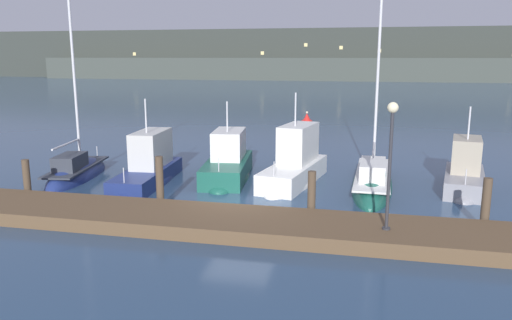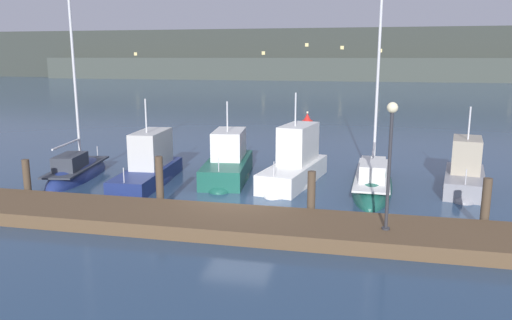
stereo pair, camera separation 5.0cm
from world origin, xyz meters
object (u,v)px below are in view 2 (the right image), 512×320
Objects in this scene: motorboat_berth_6 at (464,181)px; channel_buoy at (307,127)px; motorboat_berth_3 at (228,169)px; dock_lamppost at (390,145)px; sailboat_berth_1 at (77,175)px; motorboat_berth_2 at (149,174)px; motorboat_berth_4 at (295,172)px; sailboat_berth_5 at (372,184)px.

motorboat_berth_6 is 15.27m from channel_buoy.
motorboat_berth_3 is 13.23m from channel_buoy.
motorboat_berth_6 is 8.39m from dock_lamppost.
sailboat_berth_1 is 7.04m from motorboat_berth_3.
motorboat_berth_3 is 10.34m from motorboat_berth_6.
motorboat_berth_2 is at bearing 152.35° from dock_lamppost.
motorboat_berth_4 reaches higher than motorboat_berth_3.
motorboat_berth_6 is 2.85× the size of channel_buoy.
dock_lamppost is at bearing -87.01° from sailboat_berth_5.
sailboat_berth_1 is at bearing -121.67° from channel_buoy.
dock_lamppost is (3.75, -6.79, 2.52)m from motorboat_berth_4.
channel_buoy is (2.10, 13.07, 0.23)m from motorboat_berth_3.
sailboat_berth_1 is 0.83× the size of sailboat_berth_5.
dock_lamppost is (13.78, -5.48, 2.90)m from sailboat_berth_1.
motorboat_berth_3 is at bearing -99.11° from channel_buoy.
motorboat_berth_2 is at bearing -2.96° from sailboat_berth_1.
dock_lamppost reaches higher than motorboat_berth_3.
motorboat_berth_2 is 1.22× the size of motorboat_berth_6.
motorboat_berth_6 reaches higher than channel_buoy.
sailboat_berth_1 is at bearing 158.31° from dock_lamppost.
channel_buoy is at bearing 58.33° from sailboat_berth_1.
channel_buoy is 0.46× the size of dock_lamppost.
sailboat_berth_1 is 13.49m from sailboat_berth_5.
channel_buoy is at bearing 94.54° from motorboat_berth_4.
motorboat_berth_4 is (6.34, 1.50, 0.11)m from motorboat_berth_2.
motorboat_berth_4 is (10.03, 1.31, 0.38)m from sailboat_berth_1.
motorboat_berth_6 is at bearing 7.03° from sailboat_berth_5.
motorboat_berth_4 is at bearing 7.42° from sailboat_berth_1.
sailboat_berth_5 reaches higher than motorboat_berth_2.
motorboat_berth_2 is at bearing -152.35° from motorboat_berth_3.
dock_lamppost is at bearing -115.60° from motorboat_berth_6.
motorboat_berth_6 is at bearing 5.64° from sailboat_berth_1.
motorboat_berth_6 is (13.53, 1.89, -0.02)m from motorboat_berth_2.
motorboat_berth_2 reaches higher than channel_buoy.
dock_lamppost reaches higher than channel_buoy.
motorboat_berth_6 is at bearing 3.13° from motorboat_berth_4.
sailboat_berth_5 is 14.05m from channel_buoy.
sailboat_berth_1 reaches higher than motorboat_berth_6.
motorboat_berth_4 is at bearing -176.87° from motorboat_berth_6.
motorboat_berth_4 is 1.21× the size of motorboat_berth_6.
sailboat_berth_5 reaches higher than motorboat_berth_4.
motorboat_berth_3 is (6.88, 1.48, 0.29)m from sailboat_berth_1.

